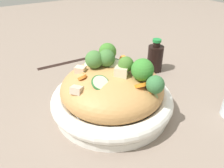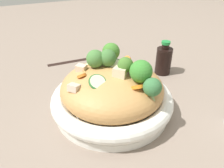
% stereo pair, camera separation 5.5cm
% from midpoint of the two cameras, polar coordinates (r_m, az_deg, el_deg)
% --- Properties ---
extents(ground_plane, '(3.00, 3.00, 0.00)m').
position_cam_midpoint_polar(ground_plane, '(0.60, 2.66, -6.79)').
color(ground_plane, gray).
extents(serving_bowl, '(0.31, 0.31, 0.06)m').
position_cam_midpoint_polar(serving_bowl, '(0.58, 2.73, -4.46)').
color(serving_bowl, silver).
rests_on(serving_bowl, ground_plane).
extents(noodle_heap, '(0.26, 0.26, 0.10)m').
position_cam_midpoint_polar(noodle_heap, '(0.56, 2.82, -0.99)').
color(noodle_heap, '#B9854C').
rests_on(noodle_heap, serving_bowl).
extents(broccoli_florets, '(0.14, 0.23, 0.08)m').
position_cam_midpoint_polar(broccoli_florets, '(0.53, 5.40, 4.90)').
color(broccoli_florets, '#91B06D').
rests_on(broccoli_florets, serving_bowl).
extents(carrot_coins, '(0.18, 0.19, 0.04)m').
position_cam_midpoint_polar(carrot_coins, '(0.53, 5.83, 1.88)').
color(carrot_coins, orange).
rests_on(carrot_coins, serving_bowl).
extents(zucchini_slices, '(0.11, 0.14, 0.04)m').
position_cam_midpoint_polar(zucchini_slices, '(0.54, 0.08, 3.56)').
color(zucchini_slices, beige).
rests_on(zucchini_slices, serving_bowl).
extents(chicken_chunks, '(0.15, 0.11, 0.04)m').
position_cam_midpoint_polar(chicken_chunks, '(0.52, 0.52, 2.39)').
color(chicken_chunks, beige).
rests_on(chicken_chunks, serving_bowl).
extents(soy_sauce_bottle, '(0.05, 0.05, 0.12)m').
position_cam_midpoint_polar(soy_sauce_bottle, '(0.78, 15.18, 5.94)').
color(soy_sauce_bottle, black).
rests_on(soy_sauce_bottle, ground_plane).
extents(chopsticks_pair, '(0.21, 0.02, 0.01)m').
position_cam_midpoint_polar(chopsticks_pair, '(0.87, -7.85, 5.97)').
color(chopsticks_pair, black).
rests_on(chopsticks_pair, ground_plane).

